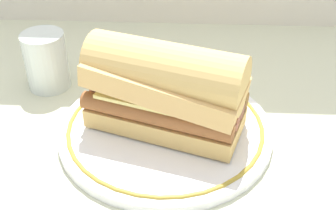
% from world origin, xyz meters
% --- Properties ---
extents(ground_plane, '(1.50, 1.50, 0.00)m').
position_xyz_m(ground_plane, '(0.00, 0.00, 0.00)').
color(ground_plane, beige).
extents(plate, '(0.29, 0.29, 0.01)m').
position_xyz_m(plate, '(-0.03, 0.00, 0.01)').
color(plate, white).
rests_on(plate, ground_plane).
extents(sausage_sandwich, '(0.22, 0.16, 0.12)m').
position_xyz_m(sausage_sandwich, '(-0.03, 0.00, 0.08)').
color(sausage_sandwich, '#DEB467').
rests_on(sausage_sandwich, plate).
extents(drinking_glass, '(0.07, 0.07, 0.09)m').
position_xyz_m(drinking_glass, '(-0.22, 0.11, 0.04)').
color(drinking_glass, silver).
rests_on(drinking_glass, ground_plane).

